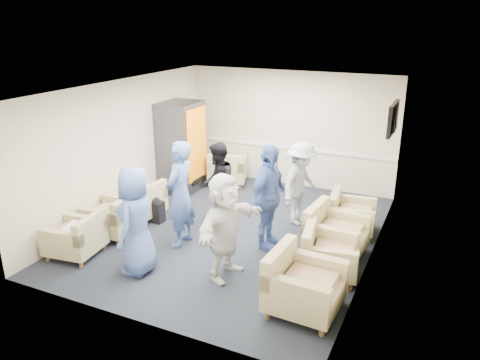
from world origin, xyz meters
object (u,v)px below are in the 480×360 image
at_px(armchair_left_near, 78,238).
at_px(vending_machine, 182,147).
at_px(person_mid_right, 268,198).
at_px(armchair_right_near, 301,286).
at_px(armchair_right_midfar, 333,235).
at_px(person_front_left, 136,221).
at_px(armchair_left_far, 142,203).
at_px(armchair_corner, 227,170).
at_px(armchair_right_far, 349,216).
at_px(armchair_right_midnear, 327,255).
at_px(person_front_right, 225,226).
at_px(person_back_right, 301,184).
at_px(person_back_left, 218,183).
at_px(armchair_left_mid, 115,218).
at_px(person_mid_left, 180,194).

relative_size(armchair_left_near, vending_machine, 0.44).
bearing_deg(person_mid_right, armchair_right_near, -138.20).
bearing_deg(armchair_right_midfar, vending_machine, 72.50).
height_order(armchair_right_midfar, person_front_left, person_front_left).
bearing_deg(armchair_left_far, armchair_corner, 168.77).
height_order(armchair_right_midfar, armchair_right_far, armchair_right_midfar).
height_order(armchair_right_midnear, person_front_left, person_front_left).
bearing_deg(vending_machine, armchair_corner, 42.76).
distance_m(armchair_right_midfar, person_front_right, 1.99).
distance_m(armchair_left_near, armchair_right_near, 3.89).
xyz_separation_m(person_front_left, person_back_right, (1.74, 2.83, -0.05)).
distance_m(armchair_left_near, armchair_right_midfar, 4.31).
bearing_deg(person_front_right, armchair_right_far, -22.81).
distance_m(person_front_left, person_back_left, 2.24).
distance_m(armchair_left_mid, person_front_right, 2.58).
distance_m(armchair_right_midnear, person_mid_right, 1.41).
height_order(armchair_right_far, person_mid_left, person_mid_left).
height_order(armchair_right_midnear, person_mid_right, person_mid_right).
xyz_separation_m(person_back_left, person_back_right, (1.47, 0.60, 0.02)).
height_order(armchair_left_far, person_back_right, person_back_right).
xyz_separation_m(armchair_left_far, person_front_left, (1.20, -1.73, 0.55)).
bearing_deg(armchair_corner, armchair_left_near, 62.72).
height_order(armchair_right_far, person_front_right, person_front_right).
bearing_deg(person_back_right, vending_machine, 90.95).
bearing_deg(person_front_right, vending_machine, 48.35).
relative_size(armchair_left_far, armchair_right_near, 0.86).
xyz_separation_m(vending_machine, person_back_right, (3.07, -0.68, -0.21)).
bearing_deg(armchair_right_midfar, armchair_left_far, 96.74).
relative_size(armchair_left_near, person_back_left, 0.56).
bearing_deg(armchair_right_near, person_mid_right, 38.22).
xyz_separation_m(armchair_right_midnear, person_front_right, (-1.42, -0.70, 0.51)).
bearing_deg(vending_machine, person_mid_left, -58.96).
relative_size(person_mid_left, person_front_right, 1.12).
bearing_deg(armchair_left_far, vending_machine, -172.03).
bearing_deg(armchair_right_near, person_front_left, 94.08).
height_order(armchair_right_near, person_front_right, person_front_right).
distance_m(person_back_right, person_mid_right, 1.23).
height_order(armchair_corner, vending_machine, vending_machine).
height_order(armchair_left_mid, person_mid_right, person_mid_right).
distance_m(armchair_left_near, vending_machine, 3.60).
bearing_deg(person_front_left, armchair_left_near, -99.34).
bearing_deg(armchair_left_near, armchair_corner, 163.55).
bearing_deg(person_mid_right, person_back_right, -2.67).
bearing_deg(person_mid_right, armchair_left_far, 94.14).
bearing_deg(person_back_right, person_mid_left, 150.37).
bearing_deg(vending_machine, armchair_left_near, -88.43).
relative_size(armchair_left_far, armchair_right_midfar, 0.86).
bearing_deg(person_front_right, armchair_left_mid, 87.66).
relative_size(vending_machine, person_back_left, 1.29).
bearing_deg(person_mid_right, armchair_right_far, -37.26).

